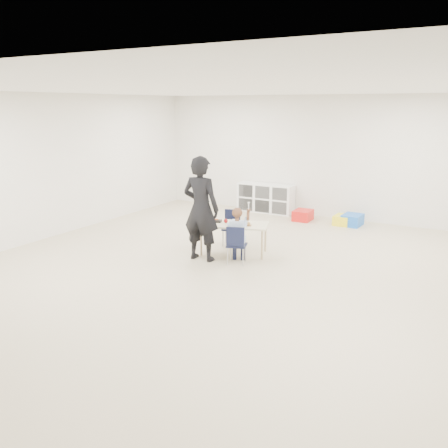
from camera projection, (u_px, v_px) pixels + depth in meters
The scene contains 16 objects.
room at pixel (222, 184), 7.18m from camera, with size 9.00×9.02×2.80m.
table at pixel (234, 238), 8.37m from camera, with size 1.31×0.92×0.55m.
chair_near at pixel (237, 244), 7.84m from camera, with size 0.32×0.30×0.65m, color black, non-canonical shape.
chair_far at pixel (231, 228), 8.88m from camera, with size 0.32×0.30×0.65m, color black, non-canonical shape.
child at pixel (237, 233), 7.79m from camera, with size 0.44×0.44×1.03m, color #BCD2FF, non-canonical shape.
lunch_tray_near at pixel (238, 223), 8.32m from camera, with size 0.22×0.16×0.03m, color black.
lunch_tray_far at pixel (215, 221), 8.44m from camera, with size 0.22×0.16×0.03m, color black.
milk_carton at pixel (234, 223), 8.18m from camera, with size 0.07×0.07×0.10m, color white.
bread_roll at pixel (248, 224), 8.17m from camera, with size 0.09×0.09×0.07m, color tan.
apple_near at pixel (226, 221), 8.36m from camera, with size 0.07×0.07×0.07m, color #9C0E12.
apple_far at pixel (205, 221), 8.37m from camera, with size 0.07×0.07×0.07m, color #9C0E12.
cubby_shelf at pixel (266, 198), 11.62m from camera, with size 1.40×0.40×0.70m, color white.
adult at pixel (201, 209), 7.90m from camera, with size 0.65×0.42×1.77m, color black.
bin_red at pixel (303, 215), 10.83m from camera, with size 0.38×0.49×0.24m, color red.
bin_yellow at pixel (343, 220), 10.43m from camera, with size 0.34×0.44×0.21m, color yellow.
bin_blue at pixel (352, 220), 10.37m from camera, with size 0.39×0.50×0.24m, color blue.
Camera 1 is at (3.51, -6.18, 2.56)m, focal length 38.00 mm.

